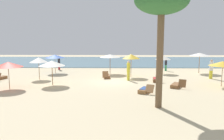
% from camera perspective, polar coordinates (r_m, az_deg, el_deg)
% --- Properties ---
extents(ground_plane, '(60.00, 60.00, 0.00)m').
position_cam_1_polar(ground_plane, '(20.86, 0.15, -2.92)').
color(ground_plane, beige).
extents(ocean_water, '(48.00, 16.00, 0.06)m').
position_cam_1_polar(ocean_water, '(37.67, 0.52, 2.22)').
color(ocean_water, slate).
rests_on(ocean_water, ground_plane).
extents(umbrella_0, '(2.28, 2.28, 2.16)m').
position_cam_1_polar(umbrella_0, '(25.04, -0.49, 3.59)').
color(umbrella_0, brown).
rests_on(umbrella_0, ground_plane).
extents(umbrella_1, '(2.27, 2.27, 2.15)m').
position_cam_1_polar(umbrella_1, '(19.50, -24.73, 1.28)').
color(umbrella_1, brown).
rests_on(umbrella_1, ground_plane).
extents(umbrella_2, '(2.20, 2.20, 2.11)m').
position_cam_1_polar(umbrella_2, '(20.62, 26.16, 1.47)').
color(umbrella_2, olive).
rests_on(umbrella_2, ground_plane).
extents(umbrella_3, '(2.23, 2.23, 2.29)m').
position_cam_1_polar(umbrella_3, '(27.35, 21.25, 3.70)').
color(umbrella_3, olive).
rests_on(umbrella_3, ground_plane).
extents(umbrella_4, '(1.70, 1.70, 2.01)m').
position_cam_1_polar(umbrella_4, '(25.81, 12.79, 3.08)').
color(umbrella_4, brown).
rests_on(umbrella_4, ground_plane).
extents(umbrella_5, '(1.72, 1.72, 2.13)m').
position_cam_1_polar(umbrella_5, '(22.84, -18.02, 2.45)').
color(umbrella_5, olive).
rests_on(umbrella_5, ground_plane).
extents(umbrella_6, '(1.77, 1.77, 2.35)m').
position_cam_1_polar(umbrella_6, '(23.11, 4.85, 3.44)').
color(umbrella_6, olive).
rests_on(umbrella_6, ground_plane).
extents(umbrella_7, '(2.17, 2.17, 2.08)m').
position_cam_1_polar(umbrella_7, '(26.23, -14.22, 3.37)').
color(umbrella_7, olive).
rests_on(umbrella_7, ground_plane).
extents(umbrella_8, '(2.20, 2.20, 2.09)m').
position_cam_1_polar(umbrella_8, '(19.76, -14.92, 1.64)').
color(umbrella_8, olive).
rests_on(umbrella_8, ground_plane).
extents(lounger_0, '(0.79, 1.69, 0.75)m').
position_cam_1_polar(lounger_0, '(22.77, -1.40, -1.52)').
color(lounger_0, brown).
rests_on(lounger_0, ground_plane).
extents(lounger_1, '(0.82, 1.77, 0.66)m').
position_cam_1_polar(lounger_1, '(21.28, 11.16, -2.38)').
color(lounger_1, brown).
rests_on(lounger_1, ground_plane).
extents(lounger_2, '(1.23, 1.79, 0.68)m').
position_cam_1_polar(lounger_2, '(17.05, 8.33, -4.99)').
color(lounger_2, olive).
rests_on(lounger_2, ground_plane).
extents(lounger_3, '(1.27, 1.72, 0.74)m').
position_cam_1_polar(lounger_3, '(19.24, 15.98, -3.70)').
color(lounger_3, brown).
rests_on(lounger_3, ground_plane).
extents(person_0, '(0.45, 0.45, 1.88)m').
position_cam_1_polar(person_0, '(21.32, 4.17, -0.07)').
color(person_0, yellow).
rests_on(person_0, ground_plane).
extents(person_1, '(0.39, 0.39, 1.90)m').
position_cam_1_polar(person_1, '(24.15, 23.73, 0.22)').
color(person_1, yellow).
rests_on(person_1, ground_plane).
extents(person_2, '(0.37, 0.37, 1.65)m').
position_cam_1_polar(person_2, '(28.03, 13.43, 1.52)').
color(person_2, '#338C59').
rests_on(person_2, ground_plane).
extents(person_3, '(0.41, 0.41, 1.77)m').
position_cam_1_polar(person_3, '(29.01, -13.24, 1.88)').
color(person_3, '#BF3338').
rests_on(person_3, ground_plane).
extents(palm_1, '(3.04, 3.04, 6.96)m').
position_cam_1_polar(palm_1, '(13.22, 12.38, 16.27)').
color(palm_1, brown).
rests_on(palm_1, ground_plane).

